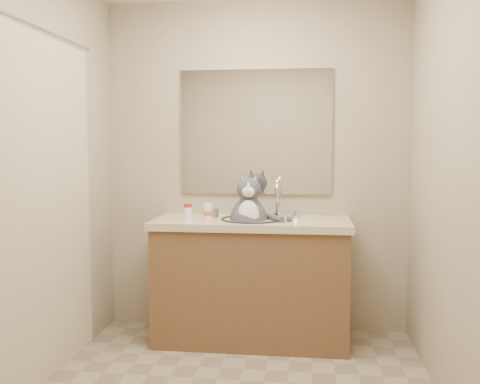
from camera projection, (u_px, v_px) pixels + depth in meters
name	position (u px, v px, depth m)	size (l,w,h in m)	color
room	(232.00, 176.00, 2.67)	(2.22, 2.52, 2.42)	gray
vanity	(252.00, 277.00, 3.69)	(1.34, 0.59, 1.12)	brown
mirror	(256.00, 132.00, 3.87)	(1.10, 0.02, 0.90)	white
shower_curtain	(45.00, 204.00, 2.91)	(0.02, 1.30, 1.93)	beige
cat	(249.00, 218.00, 3.63)	(0.39, 0.31, 0.52)	#444549
pill_bottle_redcap	(188.00, 211.00, 3.70)	(0.07, 0.07, 0.10)	white
pill_bottle_orange	(208.00, 212.00, 3.63)	(0.08, 0.08, 0.11)	white
grey_canister	(216.00, 213.00, 3.75)	(0.04, 0.04, 0.06)	slate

